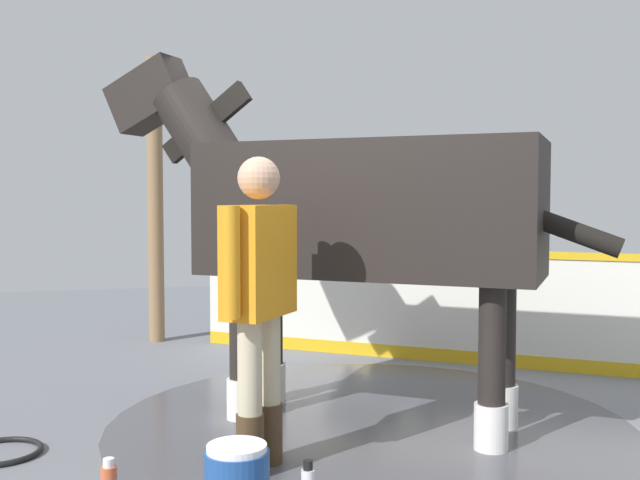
% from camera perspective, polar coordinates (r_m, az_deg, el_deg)
% --- Properties ---
extents(ground_plane, '(16.00, 16.00, 0.02)m').
position_cam_1_polar(ground_plane, '(4.89, 5.02, -14.50)').
color(ground_plane, slate).
extents(wet_patch, '(3.44, 3.44, 0.00)m').
position_cam_1_polar(wet_patch, '(5.00, 3.87, -13.93)').
color(wet_patch, '#4C4C54').
rests_on(wet_patch, ground).
extents(barrier_wall, '(2.86, 3.81, 1.02)m').
position_cam_1_polar(barrier_wall, '(6.77, 9.06, -5.36)').
color(barrier_wall, silver).
rests_on(barrier_wall, ground).
extents(roof_post_near, '(0.16, 0.16, 2.92)m').
position_cam_1_polar(roof_post_near, '(7.73, -12.67, 3.02)').
color(roof_post_near, olive).
rests_on(roof_post_near, ground).
extents(horse, '(2.30, 2.96, 2.50)m').
position_cam_1_polar(horse, '(4.82, 2.52, 2.17)').
color(horse, black).
rests_on(horse, ground).
extents(handler, '(0.56, 0.48, 1.70)m').
position_cam_1_polar(handler, '(3.97, -4.74, -3.90)').
color(handler, '#47331E').
rests_on(handler, ground).
extents(hose_coil, '(0.48, 0.48, 0.03)m').
position_cam_1_polar(hose_coil, '(4.78, -23.61, -14.83)').
color(hose_coil, black).
rests_on(hose_coil, ground).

